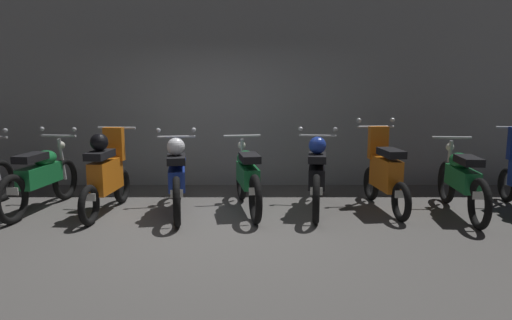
% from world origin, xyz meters
% --- Properties ---
extents(ground_plane, '(80.00, 80.00, 0.00)m').
position_xyz_m(ground_plane, '(0.00, 0.00, 0.00)').
color(ground_plane, '#565451').
extents(back_wall, '(16.84, 0.30, 3.26)m').
position_xyz_m(back_wall, '(0.00, 2.66, 1.63)').
color(back_wall, gray).
rests_on(back_wall, ground).
extents(motorbike_slot_2, '(0.59, 1.95, 1.15)m').
position_xyz_m(motorbike_slot_2, '(-2.45, 0.86, 0.49)').
color(motorbike_slot_2, black).
rests_on(motorbike_slot_2, ground).
extents(motorbike_slot_3, '(0.56, 1.68, 1.18)m').
position_xyz_m(motorbike_slot_3, '(-1.47, 0.71, 0.57)').
color(motorbike_slot_3, black).
rests_on(motorbike_slot_3, ground).
extents(motorbike_slot_4, '(0.58, 1.94, 1.15)m').
position_xyz_m(motorbike_slot_4, '(-0.49, 0.71, 0.53)').
color(motorbike_slot_4, black).
rests_on(motorbike_slot_4, ground).
extents(motorbike_slot_5, '(0.58, 1.94, 1.03)m').
position_xyz_m(motorbike_slot_5, '(0.49, 0.85, 0.49)').
color(motorbike_slot_5, black).
rests_on(motorbike_slot_5, ground).
extents(motorbike_slot_6, '(0.59, 1.94, 1.15)m').
position_xyz_m(motorbike_slot_6, '(1.48, 0.85, 0.53)').
color(motorbike_slot_6, black).
rests_on(motorbike_slot_6, ground).
extents(motorbike_slot_7, '(0.59, 1.68, 1.29)m').
position_xyz_m(motorbike_slot_7, '(2.45, 0.90, 0.53)').
color(motorbike_slot_7, black).
rests_on(motorbike_slot_7, ground).
extents(motorbike_slot_8, '(0.56, 1.95, 1.03)m').
position_xyz_m(motorbike_slot_8, '(3.44, 0.63, 0.49)').
color(motorbike_slot_8, black).
rests_on(motorbike_slot_8, ground).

